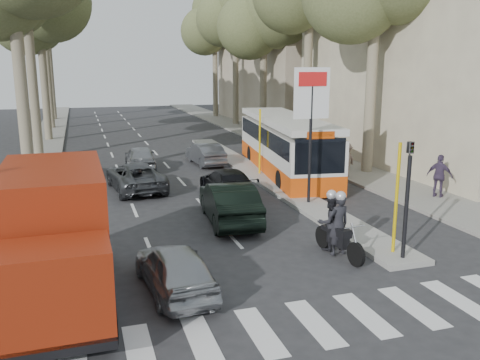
# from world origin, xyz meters

# --- Properties ---
(ground) EXTENTS (120.00, 120.00, 0.00)m
(ground) POSITION_xyz_m (0.00, 0.00, 0.00)
(ground) COLOR #28282B
(ground) RESTS_ON ground
(sidewalk_right) EXTENTS (3.20, 70.00, 0.12)m
(sidewalk_right) POSITION_xyz_m (8.60, 25.00, 0.06)
(sidewalk_right) COLOR gray
(sidewalk_right) RESTS_ON ground
(median_left) EXTENTS (2.40, 64.00, 0.12)m
(median_left) POSITION_xyz_m (-8.00, 28.00, 0.06)
(median_left) COLOR gray
(median_left) RESTS_ON ground
(traffic_island) EXTENTS (1.50, 26.00, 0.16)m
(traffic_island) POSITION_xyz_m (3.25, 11.00, 0.08)
(traffic_island) COLOR gray
(traffic_island) RESTS_ON ground
(building_near) EXTENTS (11.00, 18.00, 18.00)m
(building_near) POSITION_xyz_m (15.50, 12.00, 9.00)
(building_near) COLOR beige
(building_near) RESTS_ON ground
(building_far) EXTENTS (11.00, 20.00, 16.00)m
(building_far) POSITION_xyz_m (15.50, 34.00, 8.00)
(building_far) COLOR #B7A88E
(building_far) RESTS_ON ground
(billboard) EXTENTS (1.50, 12.10, 5.60)m
(billboard) POSITION_xyz_m (3.25, 5.00, 3.70)
(billboard) COLOR yellow
(billboard) RESTS_ON ground
(traffic_light_island) EXTENTS (0.16, 0.41, 3.60)m
(traffic_light_island) POSITION_xyz_m (3.25, -1.50, 2.49)
(traffic_light_island) COLOR black
(traffic_light_island) RESTS_ON ground
(tree_l_c) EXTENTS (7.40, 7.20, 13.71)m
(tree_l_c) POSITION_xyz_m (-7.77, 28.11, 10.04)
(tree_l_c) COLOR #6B604C
(tree_l_c) RESTS_ON ground
(tree_l_e) EXTENTS (7.40, 7.20, 14.49)m
(tree_l_e) POSITION_xyz_m (-7.97, 44.11, 10.73)
(tree_l_e) COLOR #6B604C
(tree_l_e) RESTS_ON ground
(tree_r_c) EXTENTS (7.40, 7.20, 13.32)m
(tree_r_c) POSITION_xyz_m (9.03, 26.11, 9.69)
(tree_r_c) COLOR #6B604C
(tree_r_c) RESTS_ON ground
(tree_r_d) EXTENTS (7.40, 7.20, 14.88)m
(tree_r_d) POSITION_xyz_m (9.13, 34.11, 11.07)
(tree_r_d) COLOR #6B604C
(tree_r_d) RESTS_ON ground
(tree_r_e) EXTENTS (7.40, 7.20, 14.10)m
(tree_r_e) POSITION_xyz_m (9.23, 42.11, 10.38)
(tree_r_e) COLOR #6B604C
(tree_r_e) RESTS_ON ground
(silver_hatchback) EXTENTS (1.82, 3.82, 1.26)m
(silver_hatchback) POSITION_xyz_m (-3.49, -1.41, 0.63)
(silver_hatchback) COLOR #A3A6AA
(silver_hatchback) RESTS_ON ground
(dark_hatchback) EXTENTS (2.00, 4.72, 1.52)m
(dark_hatchback) POSITION_xyz_m (-0.50, 3.85, 0.76)
(dark_hatchback) COLOR black
(dark_hatchback) RESTS_ON ground
(queue_car_a) EXTENTS (2.61, 4.84, 1.29)m
(queue_car_a) POSITION_xyz_m (-3.25, 9.87, 0.65)
(queue_car_a) COLOR #44474B
(queue_car_a) RESTS_ON ground
(queue_car_b) EXTENTS (1.83, 4.36, 1.26)m
(queue_car_b) POSITION_xyz_m (0.46, 7.41, 0.63)
(queue_car_b) COLOR black
(queue_car_b) RESTS_ON ground
(queue_car_c) EXTENTS (1.81, 4.05, 1.35)m
(queue_car_c) POSITION_xyz_m (-2.49, 14.58, 0.68)
(queue_car_c) COLOR gray
(queue_car_c) RESTS_ON ground
(queue_car_d) EXTENTS (1.64, 3.97, 1.28)m
(queue_car_d) POSITION_xyz_m (1.32, 15.00, 0.64)
(queue_car_d) COLOR #4F5157
(queue_car_d) RESTS_ON ground
(queue_car_e) EXTENTS (2.07, 4.19, 1.17)m
(queue_car_e) POSITION_xyz_m (-6.30, 13.67, 0.59)
(queue_car_e) COLOR black
(queue_car_e) RESTS_ON ground
(red_truck) EXTENTS (2.41, 6.18, 3.28)m
(red_truck) POSITION_xyz_m (-6.30, -1.24, 1.74)
(red_truck) COLOR black
(red_truck) RESTS_ON ground
(city_bus) EXTENTS (4.07, 11.90, 3.07)m
(city_bus) POSITION_xyz_m (4.80, 11.37, 1.62)
(city_bus) COLOR #D6480B
(city_bus) RESTS_ON ground
(motorcycle) EXTENTS (0.95, 2.41, 2.05)m
(motorcycle) POSITION_xyz_m (1.65, -0.25, 0.93)
(motorcycle) COLOR black
(motorcycle) RESTS_ON ground
(pedestrian_near) EXTENTS (1.06, 1.18, 1.84)m
(pedestrian_near) POSITION_xyz_m (9.03, 4.23, 1.04)
(pedestrian_near) COLOR #453652
(pedestrian_near) RESTS_ON sidewalk_right
(pedestrian_far) EXTENTS (1.23, 0.87, 1.74)m
(pedestrian_far) POSITION_xyz_m (7.20, 9.04, 0.99)
(pedestrian_far) COLOR #6D5A51
(pedestrian_far) RESTS_ON sidewalk_right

